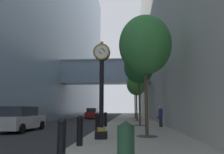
% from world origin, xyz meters
% --- Properties ---
extents(ground_plane, '(110.00, 110.00, 0.00)m').
position_xyz_m(ground_plane, '(0.00, 27.00, 0.00)').
color(ground_plane, '#262628').
rests_on(ground_plane, ground).
extents(sidewalk_right, '(5.35, 80.00, 0.14)m').
position_xyz_m(sidewalk_right, '(2.67, 30.00, 0.07)').
color(sidewalk_right, '#9E998E').
rests_on(sidewalk_right, ground).
extents(building_block_left, '(22.34, 80.00, 37.92)m').
position_xyz_m(building_block_left, '(-12.13, 29.99, 18.89)').
color(building_block_left, '#758EA8').
rests_on(building_block_left, ground).
extents(building_block_right, '(9.00, 80.00, 26.88)m').
position_xyz_m(building_block_right, '(9.85, 30.00, 13.44)').
color(building_block_right, '#B7B2A8').
rests_on(building_block_right, ground).
extents(street_clock, '(0.84, 0.55, 4.81)m').
position_xyz_m(street_clock, '(0.94, 6.64, 2.78)').
color(street_clock, black).
rests_on(street_clock, sidewalk_right).
extents(bollard_nearest, '(0.26, 0.26, 1.16)m').
position_xyz_m(bollard_nearest, '(0.36, 2.32, 0.75)').
color(bollard_nearest, black).
rests_on(bollard_nearest, sidewalk_right).
extents(bollard_second, '(0.26, 0.26, 1.16)m').
position_xyz_m(bollard_second, '(0.36, 4.63, 0.75)').
color(bollard_second, black).
rests_on(bollard_second, sidewalk_right).
extents(bollard_fourth, '(0.26, 0.26, 1.16)m').
position_xyz_m(bollard_fourth, '(0.36, 9.24, 0.75)').
color(bollard_fourth, black).
rests_on(bollard_fourth, sidewalk_right).
extents(bollard_fifth, '(0.26, 0.26, 1.16)m').
position_xyz_m(bollard_fifth, '(0.36, 11.55, 0.75)').
color(bollard_fifth, black).
rests_on(bollard_fifth, sidewalk_right).
extents(bollard_sixth, '(0.26, 0.26, 1.16)m').
position_xyz_m(bollard_sixth, '(0.36, 13.86, 0.75)').
color(bollard_sixth, black).
rests_on(bollard_sixth, sidewalk_right).
extents(street_tree_near, '(2.85, 2.85, 6.53)m').
position_xyz_m(street_tree_near, '(3.19, 7.72, 5.01)').
color(street_tree_near, '#333335').
rests_on(street_tree_near, sidewalk_right).
extents(street_tree_mid_near, '(2.66, 2.66, 6.70)m').
position_xyz_m(street_tree_mid_near, '(3.19, 15.23, 5.29)').
color(street_tree_mid_near, '#333335').
rests_on(street_tree_mid_near, sidewalk_right).
extents(street_tree_mid_far, '(2.39, 2.39, 5.81)m').
position_xyz_m(street_tree_mid_far, '(3.19, 22.74, 4.54)').
color(street_tree_mid_far, '#333335').
rests_on(street_tree_mid_far, sidewalk_right).
extents(street_tree_far, '(2.24, 2.24, 6.50)m').
position_xyz_m(street_tree_far, '(3.19, 30.26, 5.31)').
color(street_tree_far, '#333335').
rests_on(street_tree_far, sidewalk_right).
extents(trash_bin, '(0.53, 0.53, 1.05)m').
position_xyz_m(trash_bin, '(2.17, 2.80, 0.68)').
color(trash_bin, '#234C33').
rests_on(trash_bin, sidewalk_right).
extents(pedestrian_walking, '(0.47, 0.36, 1.66)m').
position_xyz_m(pedestrian_walking, '(4.76, 13.86, 1.01)').
color(pedestrian_walking, '#23232D').
rests_on(pedestrian_walking, sidewalk_right).
extents(car_red_near, '(1.98, 4.51, 1.71)m').
position_xyz_m(car_red_near, '(-3.87, 32.47, 0.83)').
color(car_red_near, '#AD191E').
rests_on(car_red_near, ground).
extents(car_silver_mid, '(1.97, 4.51, 1.72)m').
position_xyz_m(car_silver_mid, '(-5.32, 11.04, 0.83)').
color(car_silver_mid, '#B7BABF').
rests_on(car_silver_mid, ground).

